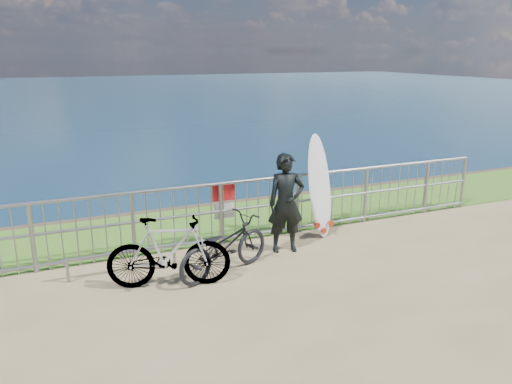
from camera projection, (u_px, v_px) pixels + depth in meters
name	position (u px, v px, depth m)	size (l,w,h in m)	color
grass_strip	(227.00, 221.00, 9.96)	(120.00, 120.00, 0.00)	#36691D
railing	(248.00, 209.00, 8.83)	(10.06, 0.10, 1.13)	gray
surfer	(286.00, 203.00, 8.28)	(0.61, 0.40, 1.68)	black
surfboard	(320.00, 190.00, 8.99)	(0.56, 0.51, 1.88)	white
bicycle_near	(224.00, 246.00, 7.50)	(0.59, 1.69, 0.89)	black
bicycle_far	(169.00, 252.00, 7.07)	(0.50, 1.75, 1.05)	black
bike_rack	(122.00, 255.00, 7.54)	(1.79, 0.05, 0.37)	gray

